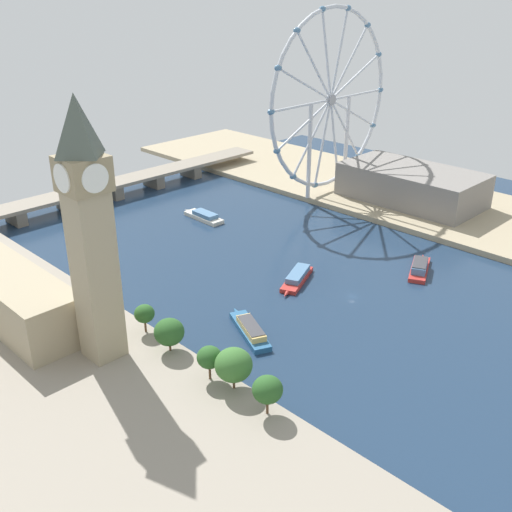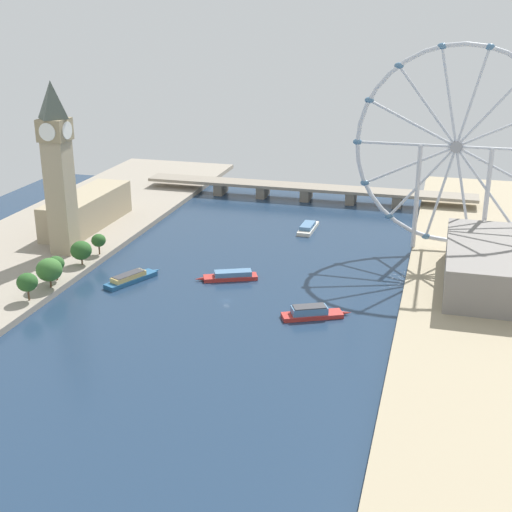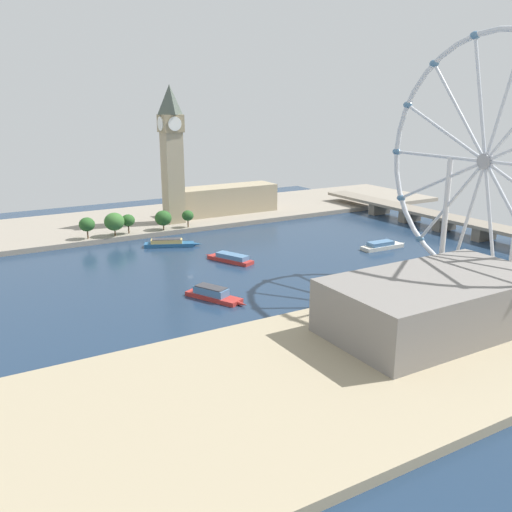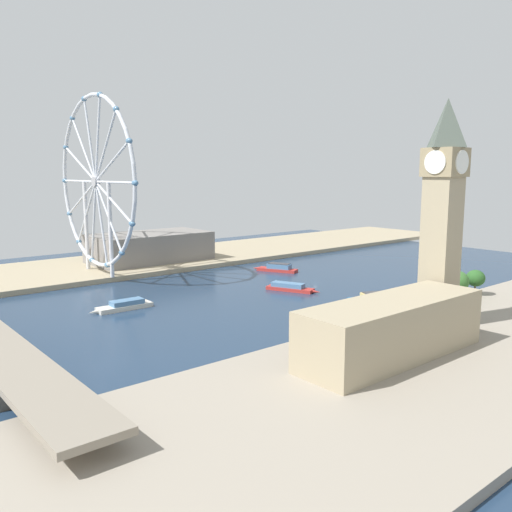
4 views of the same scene
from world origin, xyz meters
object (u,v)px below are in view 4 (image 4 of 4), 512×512
object	(u,v)px
clock_tower	(442,211)
tour_boat_3	(376,298)
parliament_block	(393,328)
riverside_hall	(150,247)
tour_boat_0	(290,287)
tour_boat_1	(124,306)
ferris_wheel	(96,183)
tour_boat_2	(278,268)

from	to	relation	value
clock_tower	tour_boat_3	xyz separation A→B (m)	(47.65, -23.00, -47.01)
parliament_block	riverside_hall	distance (m)	227.67
tour_boat_0	parliament_block	bearing A→B (deg)	-49.75
tour_boat_0	tour_boat_1	size ratio (longest dim) A/B	0.97
clock_tower	tour_boat_0	xyz separation A→B (m)	(92.83, -6.80, -47.14)
riverside_hall	tour_boat_3	xyz separation A→B (m)	(-166.49, -34.55, -10.69)
tour_boat_1	tour_boat_3	world-z (taller)	tour_boat_3
clock_tower	riverside_hall	bearing A→B (deg)	3.09
clock_tower	ferris_wheel	bearing A→B (deg)	16.59
ferris_wheel	tour_boat_0	distance (m)	131.55
clock_tower	tour_boat_3	distance (m)	70.78
tour_boat_1	tour_boat_3	xyz separation A→B (m)	(-65.96, -103.31, 0.16)
tour_boat_1	parliament_block	bearing A→B (deg)	107.37
clock_tower	parliament_block	bearing A→B (deg)	103.90
parliament_block	tour_boat_1	xyz separation A→B (m)	(124.70, 35.50, -10.92)
tour_boat_2	parliament_block	bearing A→B (deg)	125.36
tour_boat_1	riverside_hall	bearing A→B (deg)	-122.90
tour_boat_0	tour_boat_2	world-z (taller)	tour_boat_2
parliament_block	tour_boat_3	size ratio (longest dim) A/B	2.31
tour_boat_3	tour_boat_1	bearing A→B (deg)	-7.97
tour_boat_0	tour_boat_2	distance (m)	57.12
parliament_block	tour_boat_2	world-z (taller)	parliament_block
ferris_wheel	tour_boat_0	size ratio (longest dim) A/B	3.57
clock_tower	riverside_hall	world-z (taller)	clock_tower
parliament_block	riverside_hall	xyz separation A→B (m)	(225.23, -33.26, -0.07)
tour_boat_0	tour_boat_3	world-z (taller)	tour_boat_3
clock_tower	tour_boat_0	size ratio (longest dim) A/B	2.97
ferris_wheel	tour_boat_2	distance (m)	124.26
tour_boat_0	tour_boat_2	bearing A→B (deg)	121.29
ferris_wheel	tour_boat_2	bearing A→B (deg)	-118.88
riverside_hall	tour_boat_2	size ratio (longest dim) A/B	2.69
tour_boat_0	tour_boat_1	world-z (taller)	tour_boat_1
parliament_block	ferris_wheel	distance (m)	209.48
tour_boat_1	tour_boat_0	bearing A→B (deg)	168.06
riverside_hall	tour_boat_2	bearing A→B (deg)	-145.47
riverside_hall	tour_boat_1	bearing A→B (deg)	145.63
clock_tower	riverside_hall	xyz separation A→B (m)	(214.14, 11.54, -36.33)
clock_tower	tour_boat_0	distance (m)	104.34
ferris_wheel	tour_boat_2	xyz separation A→B (m)	(-53.74, -97.43, -55.32)
tour_boat_1	tour_boat_2	world-z (taller)	tour_boat_2
riverside_hall	tour_boat_3	distance (m)	170.37
clock_tower	tour_boat_1	size ratio (longest dim) A/B	2.90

